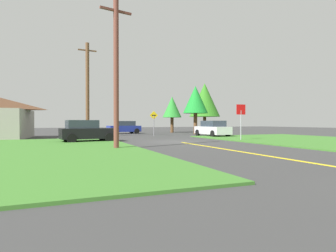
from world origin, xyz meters
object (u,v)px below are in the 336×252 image
(oak_tree_left, at_px, (195,100))
(parked_car_near_building, at_px, (87,131))
(utility_pole_mid, at_px, (87,89))
(oak_tree_right, at_px, (172,107))
(utility_pole_near, at_px, (116,72))
(stop_sign, at_px, (241,115))
(car_on_crossroad, at_px, (212,129))
(direction_sign, at_px, (154,120))
(pine_tree_center, at_px, (205,100))
(car_approaching_junction, at_px, (124,127))

(oak_tree_left, bearing_deg, parked_car_near_building, -146.08)
(utility_pole_mid, xyz_separation_m, oak_tree_right, (12.42, 7.85, -1.16))
(utility_pole_near, distance_m, oak_tree_right, 24.68)
(stop_sign, height_order, parked_car_near_building, stop_sign)
(car_on_crossroad, distance_m, direction_sign, 6.19)
(stop_sign, bearing_deg, car_on_crossroad, -97.55)
(parked_car_near_building, bearing_deg, car_on_crossroad, 7.93)
(pine_tree_center, bearing_deg, direction_sign, -140.30)
(oak_tree_right, bearing_deg, utility_pole_near, -119.96)
(parked_car_near_building, bearing_deg, direction_sign, 33.83)
(car_on_crossroad, xyz_separation_m, car_approaching_junction, (-6.79, 10.35, -0.00))
(parked_car_near_building, xyz_separation_m, car_approaching_junction, (6.05, 13.82, 0.00))
(utility_pole_mid, bearing_deg, car_approaching_junction, 51.41)
(car_approaching_junction, relative_size, utility_pole_mid, 0.46)
(stop_sign, relative_size, utility_pole_mid, 0.31)
(pine_tree_center, bearing_deg, car_approaching_junction, -169.81)
(stop_sign, relative_size, oak_tree_left, 0.48)
(direction_sign, relative_size, pine_tree_center, 0.36)
(oak_tree_right, bearing_deg, stop_sign, -95.52)
(utility_pole_mid, distance_m, pine_tree_center, 20.32)
(car_approaching_junction, bearing_deg, oak_tree_left, 144.41)
(direction_sign, bearing_deg, oak_tree_left, 23.80)
(stop_sign, xyz_separation_m, utility_pole_mid, (-10.66, 10.34, 2.70))
(direction_sign, xyz_separation_m, pine_tree_center, (11.58, 9.62, 3.22))
(utility_pole_near, xyz_separation_m, utility_pole_mid, (-0.10, 13.52, 0.54))
(stop_sign, height_order, car_approaching_junction, stop_sign)
(utility_pole_mid, distance_m, oak_tree_left, 13.32)
(pine_tree_center, bearing_deg, utility_pole_near, -129.06)
(parked_car_near_building, bearing_deg, oak_tree_right, 41.60)
(stop_sign, distance_m, oak_tree_left, 12.88)
(stop_sign, height_order, oak_tree_right, oak_tree_right)
(stop_sign, xyz_separation_m, oak_tree_left, (2.48, 12.44, 2.19))
(utility_pole_mid, bearing_deg, oak_tree_left, 9.12)
(car_approaching_junction, xyz_separation_m, utility_pole_mid, (-5.21, -6.53, 3.94))
(parked_car_near_building, bearing_deg, stop_sign, -22.07)
(car_approaching_junction, relative_size, utility_pole_near, 0.52)
(oak_tree_right, bearing_deg, pine_tree_center, 10.02)
(parked_car_near_building, distance_m, oak_tree_right, 20.30)
(stop_sign, bearing_deg, car_approaching_junction, -68.03)
(utility_pole_near, xyz_separation_m, oak_tree_right, (12.32, 21.37, -0.62))
(car_on_crossroad, height_order, car_approaching_junction, same)
(car_on_crossroad, distance_m, pine_tree_center, 14.74)
(parked_car_near_building, height_order, utility_pole_mid, utility_pole_mid)
(utility_pole_near, xyz_separation_m, oak_tree_left, (13.04, 15.63, 0.03))
(car_on_crossroad, distance_m, oak_tree_right, 12.00)
(car_on_crossroad, xyz_separation_m, parked_car_near_building, (-12.83, -3.47, -0.00))
(oak_tree_right, bearing_deg, car_on_crossroad, -92.04)
(pine_tree_center, bearing_deg, oak_tree_right, -169.98)
(direction_sign, relative_size, oak_tree_left, 0.44)
(car_on_crossroad, bearing_deg, direction_sign, 59.85)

